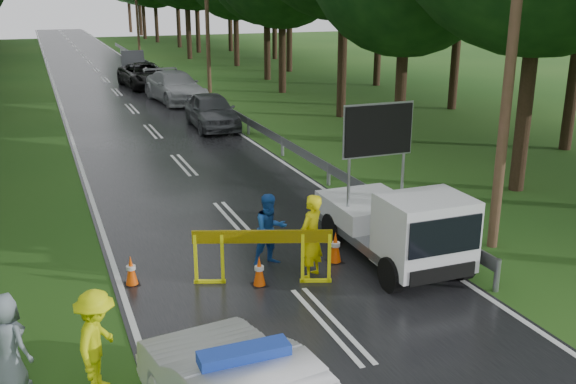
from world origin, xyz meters
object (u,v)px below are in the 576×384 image
queue_car_second (175,87)px  barrier (262,244)px  civilian (270,230)px  queue_car_fourth (133,62)px  queue_car_third (145,75)px  queue_car_first (212,111)px  work_truck (399,224)px  officer (311,237)px

queue_car_second → barrier: bearing=-104.4°
civilian → queue_car_fourth: 37.05m
queue_car_third → queue_car_first: bearing=-92.6°
civilian → barrier: bearing=-128.5°
barrier → queue_car_fourth: (3.06, 37.81, -0.12)m
queue_car_first → queue_car_second: queue_car_second is taller
work_truck → officer: work_truck is taller
work_truck → civilian: (-2.65, 0.96, -0.10)m
civilian → queue_car_third: (2.07, 28.50, -0.06)m
queue_car_first → queue_car_second: 7.59m
queue_car_first → barrier: bearing=-99.6°
officer → civilian: bearing=-93.1°
work_truck → barrier: (-3.13, 0.11, -0.03)m
queue_car_first → queue_car_third: queue_car_first is taller
queue_car_second → queue_car_third: 6.03m
civilian → queue_car_second: (2.69, 22.50, -0.01)m
civilian → queue_car_fourth: bearing=77.0°
barrier → civilian: 0.98m
civilian → queue_car_first: 15.15m
barrier → queue_car_second: (3.17, 23.34, -0.08)m
barrier → queue_car_third: queue_car_third is taller
work_truck → civilian: 2.82m
officer → queue_car_fourth: bearing=-127.9°
officer → queue_car_fourth: officer is taller
barrier → queue_car_fourth: 37.93m
queue_car_third → queue_car_fourth: queue_car_fourth is taller
barrier → civilian: bearing=80.9°
work_truck → queue_car_second: 23.46m
queue_car_fourth → work_truck: bearing=-82.4°
civilian → queue_car_third: 28.57m
civilian → queue_car_second: size_ratio=0.29×
officer → queue_car_second: 23.52m
work_truck → queue_car_second: size_ratio=0.77×
officer → queue_car_second: (2.12, 23.42, -0.11)m
civilian → queue_car_third: size_ratio=0.30×
queue_car_second → officer: bearing=-101.8°
officer → queue_car_third: (1.50, 29.42, -0.16)m
officer → queue_car_third: 29.46m
queue_car_second → queue_car_first: bearing=-96.7°
barrier → officer: size_ratio=1.47×
work_truck → queue_car_first: (0.03, 15.86, -0.15)m
barrier → queue_car_fourth: size_ratio=0.57×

